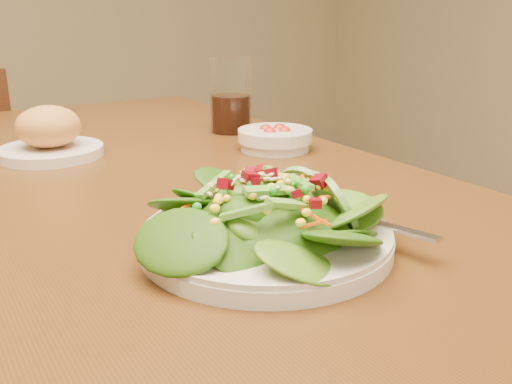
% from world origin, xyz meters
% --- Properties ---
extents(dining_table, '(0.90, 1.40, 0.75)m').
position_xyz_m(dining_table, '(0.00, 0.00, 0.65)').
color(dining_table, '#4D2D11').
rests_on(dining_table, ground_plane).
extents(salad_plate, '(0.27, 0.26, 0.08)m').
position_xyz_m(salad_plate, '(0.09, -0.32, 0.78)').
color(salad_plate, silver).
rests_on(salad_plate, dining_table).
extents(bread_plate, '(0.17, 0.17, 0.09)m').
position_xyz_m(bread_plate, '(-0.02, 0.19, 0.79)').
color(bread_plate, silver).
rests_on(bread_plate, dining_table).
extents(tomato_bowl, '(0.13, 0.13, 0.04)m').
position_xyz_m(tomato_bowl, '(0.32, 0.03, 0.77)').
color(tomato_bowl, silver).
rests_on(tomato_bowl, dining_table).
extents(drinking_glass, '(0.08, 0.08, 0.15)m').
position_xyz_m(drinking_glass, '(0.33, 0.21, 0.81)').
color(drinking_glass, silver).
rests_on(drinking_glass, dining_table).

